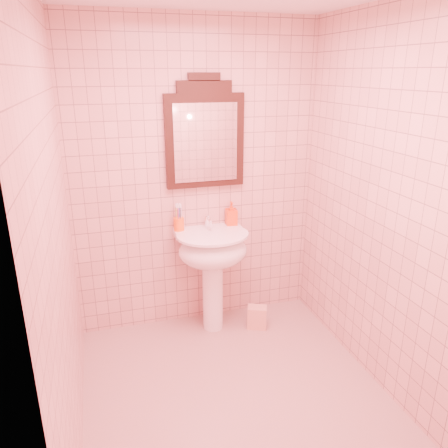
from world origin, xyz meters
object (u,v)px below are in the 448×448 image
object	(u,v)px
pedestal_sink	(213,257)
soap_dispenser	(231,213)
mirror	(205,136)
toothbrush_cup	(179,224)
towel	(257,317)

from	to	relation	value
pedestal_sink	soap_dispenser	world-z (taller)	soap_dispenser
mirror	toothbrush_cup	world-z (taller)	mirror
toothbrush_cup	towel	size ratio (longest dim) A/B	1.01
pedestal_sink	toothbrush_cup	world-z (taller)	toothbrush_cup
pedestal_sink	soap_dispenser	bearing A→B (deg)	38.32
towel	toothbrush_cup	bearing A→B (deg)	156.66
toothbrush_cup	towel	bearing A→B (deg)	-23.34
soap_dispenser	towel	xyz separation A→B (m)	(0.15, -0.27, -0.86)
mirror	toothbrush_cup	bearing A→B (deg)	-169.08
mirror	towel	xyz separation A→B (m)	(0.36, -0.31, -1.51)
pedestal_sink	mirror	bearing A→B (deg)	90.00
pedestal_sink	toothbrush_cup	size ratio (longest dim) A/B	4.39
mirror	soap_dispenser	world-z (taller)	mirror
pedestal_sink	soap_dispenser	xyz separation A→B (m)	(0.21, 0.17, 0.30)
toothbrush_cup	towel	xyz separation A→B (m)	(0.60, -0.26, -0.82)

